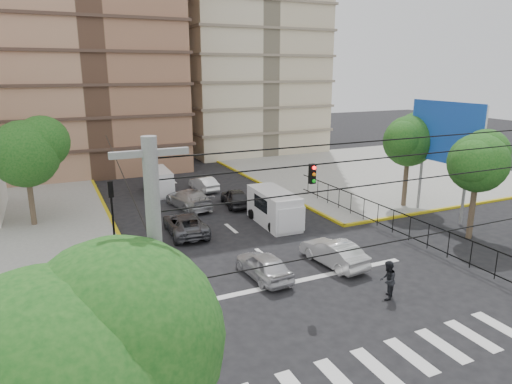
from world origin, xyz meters
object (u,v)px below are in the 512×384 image
van_left_lane (159,182)px  car_silver_front_left (264,265)px  van_right_lane (276,209)px  pedestrian_crosswalk (388,280)px  traffic_light_nw (112,207)px  car_white_front_right (334,253)px

van_left_lane → car_silver_front_left: size_ratio=1.18×
van_right_lane → pedestrian_crosswalk: bearing=-88.0°
traffic_light_nw → car_white_front_right: size_ratio=1.03×
van_right_lane → pedestrian_crosswalk: van_right_lane is taller
traffic_light_nw → van_right_lane: 11.16m
traffic_light_nw → van_right_lane: bearing=8.5°
van_right_lane → car_white_front_right: (-0.19, -7.26, -0.42)m
van_right_lane → car_silver_front_left: 8.33m
van_left_lane → car_silver_front_left: 18.58m
car_white_front_right → car_silver_front_left: bearing=-8.8°
traffic_light_nw → pedestrian_crosswalk: 14.77m
van_right_lane → car_white_front_right: 7.28m
car_white_front_right → pedestrian_crosswalk: 4.26m
car_white_front_right → van_right_lane: bearing=-98.2°
pedestrian_crosswalk → van_right_lane: bearing=-131.6°
van_right_lane → pedestrian_crosswalk: (-0.12, -11.52, -0.19)m
van_left_lane → car_white_front_right: (5.16, -18.71, -0.31)m
car_silver_front_left → car_white_front_right: car_white_front_right is taller
van_right_lane → van_left_lane: bearing=117.7°
traffic_light_nw → car_white_front_right: (10.67, -5.64, -2.41)m
car_silver_front_left → pedestrian_crosswalk: pedestrian_crosswalk is taller
pedestrian_crosswalk → car_white_front_right: bearing=-130.1°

